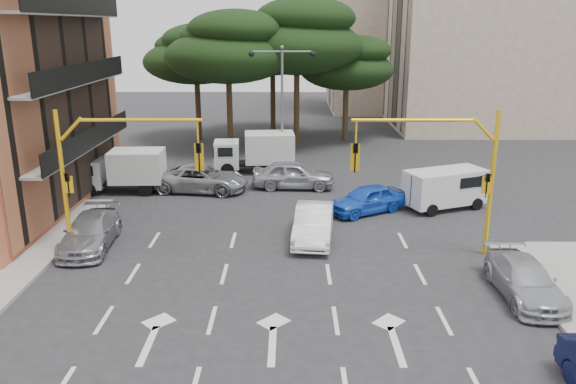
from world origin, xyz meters
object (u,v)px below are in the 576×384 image
car_silver_parked (525,280)px  box_truck_a (122,171)px  car_silver_cross_b (293,175)px  signal_mast_right (448,163)px  car_silver_wagon (90,232)px  street_lamp_center (282,86)px  signal_mast_left (106,163)px  car_silver_cross_a (201,179)px  van_white (445,189)px  box_truck_b (255,153)px  car_blue_compact (367,199)px  car_white_hatch (314,223)px

car_silver_parked → box_truck_a: (-17.70, 12.77, 0.56)m
car_silver_cross_b → box_truck_a: 9.75m
signal_mast_right → car_silver_parked: bearing=-63.4°
car_silver_cross_b → car_silver_wagon: bearing=138.9°
street_lamp_center → box_truck_a: 11.14m
signal_mast_left → street_lamp_center: bearing=64.1°
car_silver_parked → car_silver_cross_a: bearing=135.6°
signal_mast_left → van_white: size_ratio=1.45×
box_truck_a → signal_mast_left: bearing=-168.3°
box_truck_a → box_truck_b: box_truck_b is taller
signal_mast_left → car_silver_cross_b: bearing=52.5°
box_truck_b → car_silver_cross_a: bearing=143.1°
car_silver_parked → van_white: (-0.20, 9.89, 0.39)m
car_silver_wagon → signal_mast_left: bearing=-34.4°
car_blue_compact → box_truck_b: box_truck_b is taller
car_silver_cross_b → van_white: (7.80, -3.68, 0.23)m
car_white_hatch → box_truck_b: size_ratio=0.88×
box_truck_a → box_truck_b: size_ratio=0.94×
signal_mast_right → van_white: bearing=74.5°
car_silver_cross_b → signal_mast_left: bearing=145.2°
car_silver_wagon → box_truck_a: (-1.00, 8.28, 0.52)m
signal_mast_left → car_silver_cross_b: size_ratio=1.27×
car_silver_cross_b → box_truck_b: (-2.45, 3.72, 0.47)m
car_silver_cross_b → box_truck_b: size_ratio=0.91×
car_blue_compact → car_silver_parked: 10.12m
signal_mast_left → street_lamp_center: street_lamp_center is taller
street_lamp_center → car_white_hatch: 13.30m
street_lamp_center → car_silver_cross_b: 6.30m
signal_mast_left → car_silver_cross_b: 12.72m
car_silver_cross_a → box_truck_a: 4.48m
car_blue_compact → van_white: size_ratio=0.99×
car_silver_parked → box_truck_b: bearing=121.0°
street_lamp_center → car_silver_wagon: (-8.00, -13.31, -4.75)m
car_silver_wagon → van_white: bearing=14.1°
car_blue_compact → car_silver_parked: bearing=-5.3°
car_white_hatch → car_silver_wagon: size_ratio=0.97×
car_silver_cross_b → car_white_hatch: bearing=-171.3°
van_white → box_truck_a: (-17.50, 2.87, 0.17)m
car_white_hatch → car_silver_wagon: (-9.56, -0.95, -0.07)m
car_white_hatch → van_white: 8.25m
signal_mast_left → car_blue_compact: signal_mast_left is taller
box_truck_a → signal_mast_right: bearing=-121.7°
car_silver_cross_b → car_silver_cross_a: bearing=100.2°
car_silver_cross_b → box_truck_a: (-9.70, -0.81, 0.40)m
signal_mast_right → car_silver_wagon: bearing=177.3°
car_silver_parked → street_lamp_center: bearing=115.9°
car_blue_compact → car_silver_wagon: (-12.39, -4.66, -0.02)m
signal_mast_left → box_truck_a: size_ratio=1.23×
car_white_hatch → car_blue_compact: car_white_hatch is taller
box_truck_b → signal_mast_left: bearing=155.1°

